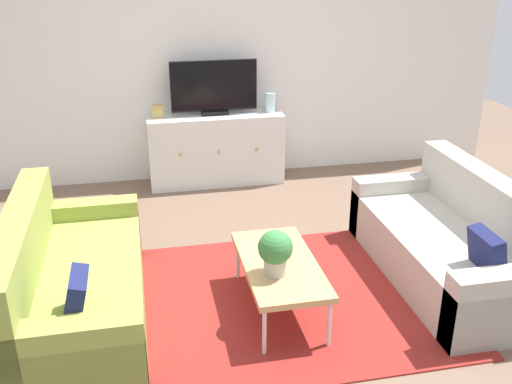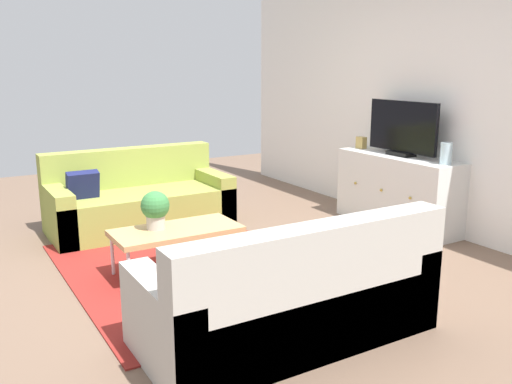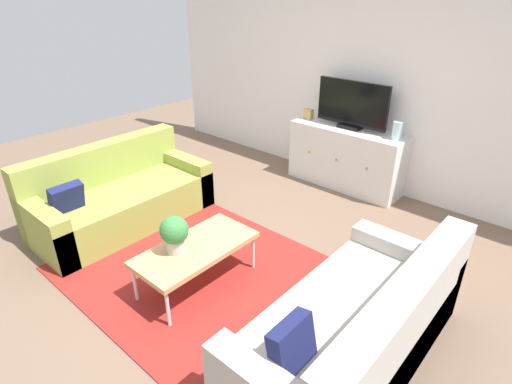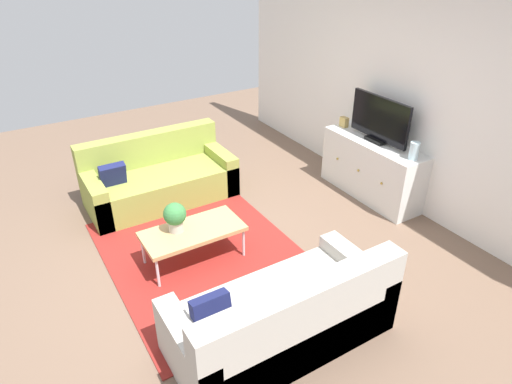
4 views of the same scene
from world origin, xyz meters
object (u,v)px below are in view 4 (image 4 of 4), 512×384
(glass_vase, at_px, (414,151))
(mantel_clock, at_px, (344,122))
(couch_right_side, at_px, (285,321))
(potted_plant, at_px, (175,216))
(couch_left_side, at_px, (158,179))
(flat_screen_tv, at_px, (380,120))
(tv_console, at_px, (371,169))
(coffee_table, at_px, (193,232))

(glass_vase, relative_size, mantel_clock, 1.58)
(couch_right_side, relative_size, potted_plant, 5.85)
(couch_right_side, bearing_deg, couch_left_side, 180.00)
(couch_right_side, height_order, flat_screen_tv, flat_screen_tv)
(couch_right_side, xyz_separation_m, mantel_clock, (-2.10, 2.37, 0.55))
(flat_screen_tv, height_order, mantel_clock, flat_screen_tv)
(potted_plant, bearing_deg, couch_right_side, 11.48)
(tv_console, bearing_deg, glass_vase, 0.00)
(couch_right_side, xyz_separation_m, potted_plant, (-1.50, -0.30, 0.29))
(couch_left_side, relative_size, flat_screen_tv, 2.02)
(couch_right_side, distance_m, flat_screen_tv, 2.93)
(potted_plant, bearing_deg, couch_left_side, 167.55)
(coffee_table, height_order, potted_plant, potted_plant)
(flat_screen_tv, bearing_deg, couch_right_side, -57.78)
(couch_right_side, distance_m, tv_console, 2.82)
(couch_right_side, bearing_deg, glass_vase, 111.08)
(tv_console, xyz_separation_m, mantel_clock, (-0.59, 0.00, 0.44))
(coffee_table, distance_m, glass_vase, 2.63)
(couch_right_side, distance_m, coffee_table, 1.44)
(glass_vase, distance_m, mantel_clock, 1.19)
(tv_console, distance_m, flat_screen_tv, 0.66)
(couch_right_side, xyz_separation_m, flat_screen_tv, (-1.51, 2.39, 0.76))
(couch_left_side, distance_m, flat_screen_tv, 2.86)
(tv_console, bearing_deg, flat_screen_tv, 90.00)
(coffee_table, distance_m, potted_plant, 0.26)
(tv_console, bearing_deg, mantel_clock, 180.00)
(mantel_clock, bearing_deg, couch_right_side, -48.47)
(coffee_table, xyz_separation_m, flat_screen_tv, (-0.08, 2.55, 0.68))
(couch_left_side, distance_m, potted_plant, 1.44)
(couch_left_side, relative_size, potted_plant, 5.85)
(couch_left_side, bearing_deg, potted_plant, -12.45)
(couch_left_side, bearing_deg, glass_vase, 50.49)
(potted_plant, relative_size, mantel_clock, 2.39)
(glass_vase, bearing_deg, couch_left_side, -129.51)
(glass_vase, bearing_deg, potted_plant, -102.25)
(mantel_clock, bearing_deg, potted_plant, -77.25)
(flat_screen_tv, relative_size, mantel_clock, 6.92)
(tv_console, height_order, glass_vase, glass_vase)
(coffee_table, bearing_deg, couch_right_side, 6.32)
(glass_vase, bearing_deg, couch_right_side, -68.92)
(flat_screen_tv, height_order, glass_vase, flat_screen_tv)
(couch_right_side, height_order, potted_plant, couch_right_side)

